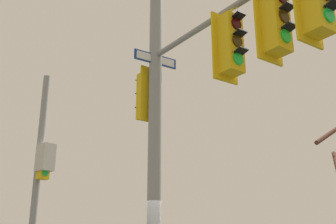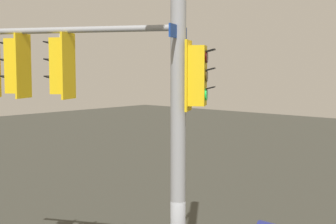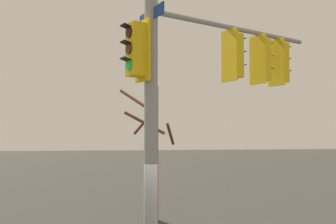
# 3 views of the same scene
# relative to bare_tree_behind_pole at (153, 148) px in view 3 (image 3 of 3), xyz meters

# --- Properties ---
(main_signal_pole_assembly) EXTENTS (5.97, 3.20, 9.16)m
(main_signal_pole_assembly) POSITION_rel_bare_tree_behind_pole_xyz_m (0.65, -4.21, 2.47)
(main_signal_pole_assembly) COLOR gray
(main_signal_pole_assembly) RESTS_ON ground
(bare_tree_behind_pole) EXTENTS (2.01, 1.98, 4.71)m
(bare_tree_behind_pole) POSITION_rel_bare_tree_behind_pole_xyz_m (0.00, 0.00, 0.00)
(bare_tree_behind_pole) COLOR brown
(bare_tree_behind_pole) RESTS_ON ground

